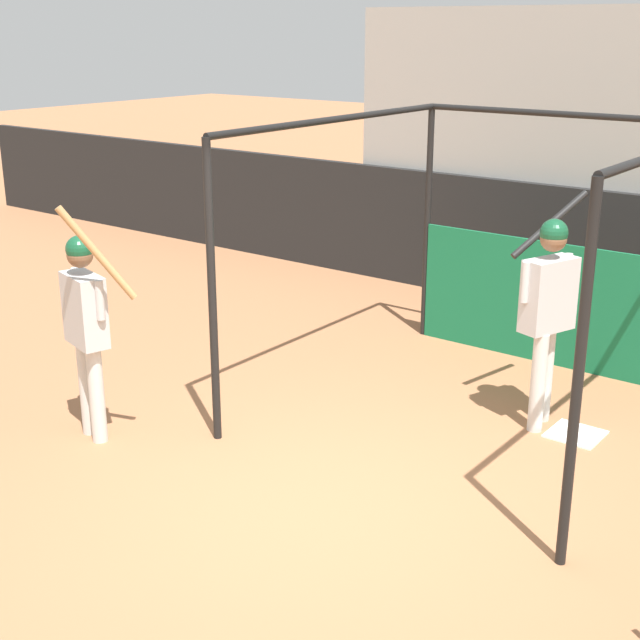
{
  "coord_description": "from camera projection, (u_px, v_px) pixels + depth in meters",
  "views": [
    {
      "loc": [
        3.52,
        -4.62,
        3.39
      ],
      "look_at": [
        -0.8,
        1.05,
        1.02
      ],
      "focal_mm": 50.0,
      "sensor_mm": 36.0,
      "label": 1
    }
  ],
  "objects": [
    {
      "name": "outfield_wall",
      "position": [
        604.0,
        257.0,
        10.53
      ],
      "size": [
        24.0,
        0.12,
        1.56
      ],
      "color": "black",
      "rests_on": "ground"
    },
    {
      "name": "player_waiting",
      "position": [
        86.0,
        318.0,
        7.37
      ],
      "size": [
        0.82,
        0.51,
        2.1
      ],
      "rotation": [
        0.0,
        0.0,
        -0.27
      ],
      "color": "silver",
      "rests_on": "ground"
    },
    {
      "name": "player_batter",
      "position": [
        548.0,
        302.0,
        7.6
      ],
      "size": [
        0.59,
        0.99,
        2.01
      ],
      "rotation": [
        0.0,
        0.0,
        1.23
      ],
      "color": "silver",
      "rests_on": "ground"
    },
    {
      "name": "ground_plane",
      "position": [
        320.0,
        508.0,
        6.57
      ],
      "size": [
        60.0,
        60.0,
        0.0
      ],
      "primitive_type": "plane",
      "color": "#9E6642"
    },
    {
      "name": "batting_cage",
      "position": [
        532.0,
        269.0,
        8.53
      ],
      "size": [
        3.19,
        3.5,
        2.6
      ],
      "color": "black",
      "rests_on": "ground"
    },
    {
      "name": "home_plate",
      "position": [
        576.0,
        434.0,
        7.74
      ],
      "size": [
        0.44,
        0.44,
        0.02
      ],
      "color": "white",
      "rests_on": "ground"
    }
  ]
}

